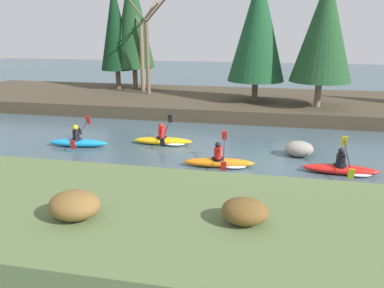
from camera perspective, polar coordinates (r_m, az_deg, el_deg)
The scene contains 16 objects.
ground_plane at distance 15.28m, azimuth 10.22°, elevation -2.71°, with size 90.00×90.00×0.00m, color #425660.
riverbank_near at distance 9.60m, azimuth 9.27°, elevation -12.95°, with size 44.00×5.75×0.72m.
riverbank_far at distance 25.09m, azimuth 10.95°, elevation 6.03°, with size 44.00×8.88×0.75m.
conifer_tree_far_left at distance 28.64m, azimuth -11.62°, elevation 17.06°, with size 2.35×2.35×7.50m.
conifer_tree_left at distance 28.71m, azimuth -9.06°, elevation 18.62°, with size 3.00×3.00×8.79m.
conifer_tree_mid_left at distance 23.57m, azimuth 10.02°, elevation 17.22°, with size 3.46×3.46×7.67m.
conifer_tree_centre at distance 22.70m, azimuth 19.53°, elevation 16.23°, with size 3.42×3.42×7.26m.
bare_tree_upstream at distance 27.50m, azimuth -7.59°, elevation 14.23°, with size 3.50×3.46×6.34m.
bare_tree_mid_upstream at distance 26.26m, azimuth -6.75°, elevation 14.33°, with size 3.60×3.56×6.54m.
shrub_clump_nearest at distance 9.58m, azimuth -17.46°, elevation -8.87°, with size 1.27×1.06×0.69m.
shrub_clump_second at distance 9.04m, azimuth 8.06°, elevation -10.11°, with size 1.13×0.94×0.61m.
kayaker_lead at distance 14.85m, azimuth 22.17°, elevation -3.55°, with size 2.77×2.06×1.20m.
kayaker_middle at distance 14.51m, azimuth 4.59°, elevation -2.74°, with size 2.79×2.07×1.20m.
kayaker_trailing at distance 17.25m, azimuth -4.10°, elevation 0.56°, with size 2.79×2.07×1.20m.
kayaker_far_back at distance 17.69m, azimuth -16.92°, elevation 0.34°, with size 2.79×2.07×1.20m.
boulder_midstream at distance 16.23m, azimuth 16.01°, elevation -0.70°, with size 1.16×0.91×0.66m.
Camera 1 is at (0.14, -14.37, 5.17)m, focal length 35.00 mm.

